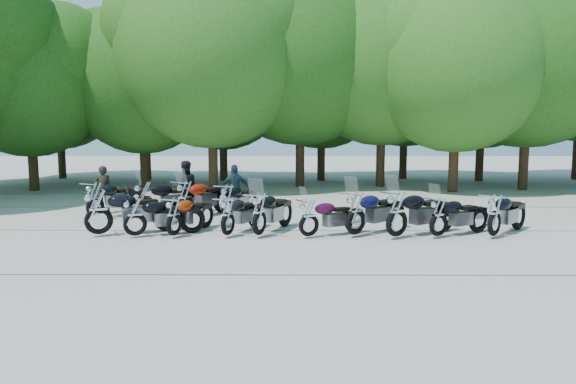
{
  "coord_description": "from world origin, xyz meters",
  "views": [
    {
      "loc": [
        0.09,
        -12.76,
        2.8
      ],
      "look_at": [
        0.0,
        1.5,
        1.1
      ],
      "focal_mm": 32.0,
      "sensor_mm": 36.0,
      "label": 1
    }
  ],
  "objects_px": {
    "motorcycle_2": "(174,215)",
    "motorcycle_12": "(185,198)",
    "motorcycle_1": "(135,215)",
    "rider_2": "(235,189)",
    "motorcycle_0": "(98,210)",
    "rider_0": "(103,190)",
    "motorcycle_3": "(228,215)",
    "motorcycle_4": "(259,213)",
    "motorcycle_11": "(145,198)",
    "motorcycle_6": "(356,212)",
    "motorcycle_10": "(95,199)",
    "motorcycle_5": "(309,217)",
    "rider_1": "(185,187)",
    "motorcycle_7": "(397,212)",
    "motorcycle_13": "(227,200)",
    "motorcycle_9": "(495,214)",
    "motorcycle_8": "(439,215)"
  },
  "relations": [
    {
      "from": "motorcycle_4",
      "to": "motorcycle_10",
      "type": "relative_size",
      "value": 0.98
    },
    {
      "from": "motorcycle_9",
      "to": "rider_1",
      "type": "xyz_separation_m",
      "value": [
        -8.91,
        4.04,
        0.24
      ]
    },
    {
      "from": "motorcycle_1",
      "to": "motorcycle_8",
      "type": "bearing_deg",
      "value": -115.12
    },
    {
      "from": "motorcycle_5",
      "to": "rider_0",
      "type": "xyz_separation_m",
      "value": [
        -6.87,
        4.1,
        0.24
      ]
    },
    {
      "from": "motorcycle_3",
      "to": "motorcycle_10",
      "type": "relative_size",
      "value": 0.89
    },
    {
      "from": "motorcycle_4",
      "to": "motorcycle_12",
      "type": "xyz_separation_m",
      "value": [
        -2.5,
        2.67,
        0.04
      ]
    },
    {
      "from": "motorcycle_4",
      "to": "motorcycle_1",
      "type": "bearing_deg",
      "value": 24.3
    },
    {
      "from": "motorcycle_9",
      "to": "motorcycle_3",
      "type": "bearing_deg",
      "value": 43.0
    },
    {
      "from": "motorcycle_0",
      "to": "motorcycle_12",
      "type": "bearing_deg",
      "value": -59.51
    },
    {
      "from": "motorcycle_0",
      "to": "motorcycle_4",
      "type": "bearing_deg",
      "value": -116.21
    },
    {
      "from": "rider_0",
      "to": "motorcycle_5",
      "type": "bearing_deg",
      "value": 129.3
    },
    {
      "from": "motorcycle_2",
      "to": "rider_1",
      "type": "xyz_separation_m",
      "value": [
        -0.51,
        4.0,
        0.3
      ]
    },
    {
      "from": "motorcycle_12",
      "to": "rider_0",
      "type": "relative_size",
      "value": 1.52
    },
    {
      "from": "motorcycle_9",
      "to": "motorcycle_13",
      "type": "height_order",
      "value": "motorcycle_9"
    },
    {
      "from": "motorcycle_1",
      "to": "rider_2",
      "type": "xyz_separation_m",
      "value": [
        2.2,
        4.04,
        0.24
      ]
    },
    {
      "from": "rider_1",
      "to": "motorcycle_8",
      "type": "bearing_deg",
      "value": 135.28
    },
    {
      "from": "motorcycle_2",
      "to": "motorcycle_12",
      "type": "distance_m",
      "value": 2.73
    },
    {
      "from": "motorcycle_9",
      "to": "rider_2",
      "type": "xyz_separation_m",
      "value": [
        -7.21,
        4.04,
        0.18
      ]
    },
    {
      "from": "motorcycle_8",
      "to": "motorcycle_11",
      "type": "bearing_deg",
      "value": 40.9
    },
    {
      "from": "motorcycle_9",
      "to": "rider_1",
      "type": "relative_size",
      "value": 1.29
    },
    {
      "from": "motorcycle_12",
      "to": "rider_2",
      "type": "xyz_separation_m",
      "value": [
        1.44,
        1.29,
        0.13
      ]
    },
    {
      "from": "motorcycle_0",
      "to": "motorcycle_9",
      "type": "height_order",
      "value": "motorcycle_0"
    },
    {
      "from": "motorcycle_4",
      "to": "motorcycle_11",
      "type": "xyz_separation_m",
      "value": [
        -3.81,
        2.76,
        0.02
      ]
    },
    {
      "from": "motorcycle_6",
      "to": "motorcycle_11",
      "type": "relative_size",
      "value": 1.0
    },
    {
      "from": "motorcycle_2",
      "to": "rider_2",
      "type": "xyz_separation_m",
      "value": [
        1.18,
        4.01,
        0.23
      ]
    },
    {
      "from": "motorcycle_5",
      "to": "rider_1",
      "type": "bearing_deg",
      "value": 16.52
    },
    {
      "from": "motorcycle_8",
      "to": "motorcycle_10",
      "type": "xyz_separation_m",
      "value": [
        -10.05,
        2.77,
        0.07
      ]
    },
    {
      "from": "motorcycle_0",
      "to": "motorcycle_13",
      "type": "distance_m",
      "value": 3.97
    },
    {
      "from": "motorcycle_4",
      "to": "rider_2",
      "type": "xyz_separation_m",
      "value": [
        -1.06,
        3.96,
        0.17
      ]
    },
    {
      "from": "motorcycle_4",
      "to": "rider_0",
      "type": "distance_m",
      "value": 6.85
    },
    {
      "from": "motorcycle_1",
      "to": "motorcycle_9",
      "type": "height_order",
      "value": "motorcycle_9"
    },
    {
      "from": "motorcycle_11",
      "to": "rider_0",
      "type": "relative_size",
      "value": 1.48
    },
    {
      "from": "motorcycle_5",
      "to": "motorcycle_8",
      "type": "relative_size",
      "value": 0.95
    },
    {
      "from": "motorcycle_3",
      "to": "motorcycle_13",
      "type": "xyz_separation_m",
      "value": [
        -0.33,
        2.51,
        0.04
      ]
    },
    {
      "from": "motorcycle_12",
      "to": "motorcycle_4",
      "type": "bearing_deg",
      "value": 165.17
    },
    {
      "from": "motorcycle_11",
      "to": "rider_0",
      "type": "xyz_separation_m",
      "value": [
        -1.76,
        1.22,
        0.13
      ]
    },
    {
      "from": "motorcycle_6",
      "to": "motorcycle_12",
      "type": "relative_size",
      "value": 0.97
    },
    {
      "from": "motorcycle_1",
      "to": "rider_0",
      "type": "distance_m",
      "value": 4.68
    },
    {
      "from": "motorcycle_3",
      "to": "rider_0",
      "type": "height_order",
      "value": "rider_0"
    },
    {
      "from": "motorcycle_4",
      "to": "motorcycle_5",
      "type": "height_order",
      "value": "motorcycle_4"
    },
    {
      "from": "motorcycle_6",
      "to": "rider_0",
      "type": "bearing_deg",
      "value": 21.71
    },
    {
      "from": "motorcycle_3",
      "to": "rider_0",
      "type": "distance_m",
      "value": 6.19
    },
    {
      "from": "motorcycle_13",
      "to": "rider_1",
      "type": "xyz_separation_m",
      "value": [
        -1.6,
        1.43,
        0.26
      ]
    },
    {
      "from": "motorcycle_13",
      "to": "rider_0",
      "type": "distance_m",
      "value": 4.65
    },
    {
      "from": "motorcycle_9",
      "to": "rider_0",
      "type": "xyz_separation_m",
      "value": [
        -11.72,
        4.07,
        0.16
      ]
    },
    {
      "from": "motorcycle_0",
      "to": "motorcycle_3",
      "type": "distance_m",
      "value": 3.44
    },
    {
      "from": "motorcycle_1",
      "to": "motorcycle_10",
      "type": "distance_m",
      "value": 3.47
    },
    {
      "from": "motorcycle_0",
      "to": "rider_0",
      "type": "xyz_separation_m",
      "value": [
        -1.3,
        3.93,
        0.1
      ]
    },
    {
      "from": "rider_0",
      "to": "motorcycle_3",
      "type": "bearing_deg",
      "value": 120.14
    },
    {
      "from": "motorcycle_4",
      "to": "motorcycle_7",
      "type": "distance_m",
      "value": 3.59
    }
  ]
}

